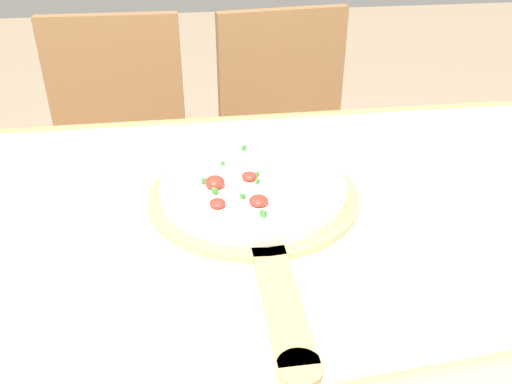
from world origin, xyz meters
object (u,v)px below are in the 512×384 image
object	(u,v)px
pizza	(253,185)
chair_right	(289,145)
chair_left	(121,155)
pizza_peel	(256,204)

from	to	relation	value
pizza	chair_right	size ratio (longest dim) A/B	0.32
chair_left	chair_right	size ratio (longest dim) A/B	1.00
pizza	chair_left	world-z (taller)	chair_left
pizza	chair_left	xyz separation A→B (m)	(-0.29, 0.71, -0.29)
pizza	pizza_peel	bearing A→B (deg)	-88.96
pizza_peel	pizza	size ratio (longest dim) A/B	1.85
pizza	chair_right	bearing A→B (deg)	73.94
pizza_peel	chair_right	distance (m)	0.81
chair_right	pizza	bearing A→B (deg)	-112.93
chair_left	chair_right	bearing A→B (deg)	1.15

